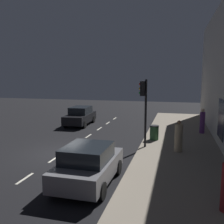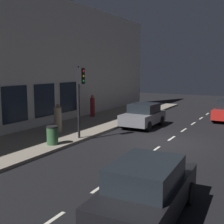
# 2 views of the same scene
# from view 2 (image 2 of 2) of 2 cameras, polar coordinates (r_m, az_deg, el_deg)

# --- Properties ---
(ground_plane) EXTENTS (60.00, 60.00, 0.00)m
(ground_plane) POSITION_cam_2_polar(r_m,az_deg,el_deg) (15.95, 10.59, -5.87)
(ground_plane) COLOR black
(sidewalk) EXTENTS (4.50, 32.00, 0.15)m
(sidewalk) POSITION_cam_2_polar(r_m,az_deg,el_deg) (18.78, -7.84, -3.40)
(sidewalk) COLOR gray
(sidewalk) RESTS_ON ground
(building_facade) EXTENTS (0.65, 32.00, 8.87)m
(building_facade) POSITION_cam_2_polar(r_m,az_deg,el_deg) (20.03, -14.04, 9.69)
(building_facade) COLOR beige
(building_facade) RESTS_ON ground
(lane_centre_line) EXTENTS (0.12, 27.20, 0.01)m
(lane_centre_line) POSITION_cam_2_polar(r_m,az_deg,el_deg) (16.88, 11.67, -5.10)
(lane_centre_line) COLOR beige
(lane_centre_line) RESTS_ON ground
(traffic_light) EXTENTS (0.47, 0.32, 3.91)m
(traffic_light) POSITION_cam_2_polar(r_m,az_deg,el_deg) (15.63, -6.30, 4.70)
(traffic_light) COLOR black
(traffic_light) RESTS_ON sidewalk
(parked_car_0) EXTENTS (2.02, 3.86, 1.58)m
(parked_car_0) POSITION_cam_2_polar(r_m,az_deg,el_deg) (19.84, 6.18, -0.64)
(parked_car_0) COLOR slate
(parked_car_0) RESTS_ON ground
(parked_car_1) EXTENTS (1.97, 4.24, 1.58)m
(parked_car_1) POSITION_cam_2_polar(r_m,az_deg,el_deg) (7.87, 6.95, -14.95)
(parked_car_1) COLOR black
(parked_car_1) RESTS_ON ground
(pedestrian_0) EXTENTS (0.59, 0.59, 1.73)m
(pedestrian_0) POSITION_cam_2_polar(r_m,az_deg,el_deg) (17.47, -10.60, -1.49)
(pedestrian_0) COLOR gray
(pedestrian_0) RESTS_ON sidewalk
(pedestrian_2) EXTENTS (0.42, 0.42, 1.75)m
(pedestrian_2) POSITION_cam_2_polar(r_m,az_deg,el_deg) (23.08, -3.87, 1.10)
(pedestrian_2) COLOR maroon
(pedestrian_2) RESTS_ON sidewalk
(trash_bin) EXTENTS (0.59, 0.59, 0.94)m
(trash_bin) POSITION_cam_2_polar(r_m,az_deg,el_deg) (14.85, -11.68, -4.51)
(trash_bin) COLOR #2D5633
(trash_bin) RESTS_ON sidewalk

